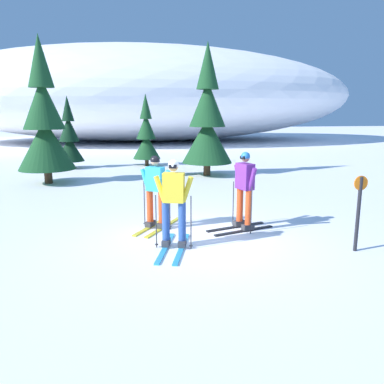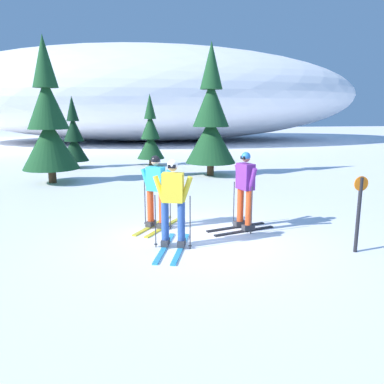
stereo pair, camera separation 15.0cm
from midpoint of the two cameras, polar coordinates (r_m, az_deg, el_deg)
ground_plane at (r=8.19m, az=0.89°, el=-7.04°), size 120.00×120.00×0.00m
skier_yellow_jacket at (r=7.49m, az=-3.31°, el=-1.57°), size 0.92×1.79×1.76m
skier_purple_jacket at (r=8.74m, az=7.29°, el=0.47°), size 1.61×0.87×1.78m
skier_cyan_jacket at (r=8.80m, az=-5.90°, el=0.10°), size 1.28×1.65×1.69m
pine_tree_far_left at (r=15.33m, az=-21.34°, el=9.50°), size 2.07×2.07×5.37m
pine_tree_center_left at (r=19.26m, az=-17.98°, el=7.58°), size 1.32×1.32×3.41m
pine_tree_center_right at (r=19.43m, az=-7.03°, el=8.25°), size 1.37×1.37×3.54m
pine_tree_far_right at (r=16.19m, az=2.02°, el=10.46°), size 2.10×2.10×5.44m
snow_ridge_background at (r=36.94m, az=-6.76°, el=14.15°), size 39.03×21.18×8.47m
trail_marker_post at (r=7.93m, az=22.99°, el=-2.32°), size 0.28×0.07×1.48m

